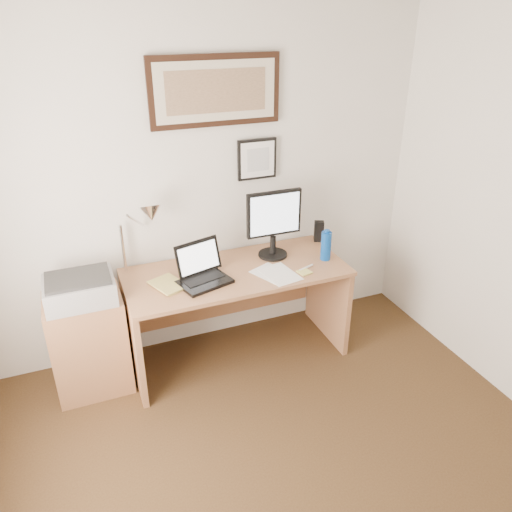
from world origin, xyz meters
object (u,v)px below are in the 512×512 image
water_bottle (326,246)px  laptop (202,273)px  book (157,289)px  printer (80,289)px  lcd_monitor (274,221)px  side_cabinet (90,343)px  desk (233,293)px

water_bottle → laptop: 0.95m
book → printer: 0.49m
laptop → lcd_monitor: size_ratio=0.76×
side_cabinet → book: bearing=-14.3°
side_cabinet → printer: printer is taller
laptop → lcd_monitor: (0.61, 0.16, 0.23)m
water_bottle → printer: size_ratio=0.50×
laptop → lcd_monitor: 0.67m
lcd_monitor → side_cabinet: bearing=-177.4°
desk → laptop: laptop is taller
laptop → water_bottle: bearing=-1.8°
book → laptop: laptop is taller
desk → water_bottle: bearing=-13.4°
water_bottle → lcd_monitor: bearing=150.8°
water_bottle → book: bearing=179.8°
side_cabinet → lcd_monitor: bearing=2.6°
laptop → printer: bearing=175.4°
desk → lcd_monitor: bearing=4.8°
side_cabinet → desk: desk is taller
desk → lcd_monitor: lcd_monitor is taller
side_cabinet → water_bottle: 1.83m
laptop → lcd_monitor: lcd_monitor is taller
laptop → lcd_monitor: bearing=15.0°
side_cabinet → printer: bearing=-91.2°
lcd_monitor → printer: size_ratio=1.18×
laptop → book: bearing=-175.8°
laptop → desk: bearing=26.8°
water_bottle → lcd_monitor: (-0.34, 0.19, 0.18)m
water_bottle → laptop: laptop is taller
water_bottle → book: water_bottle is taller
water_bottle → laptop: size_ratio=0.56×
water_bottle → desk: size_ratio=0.14×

